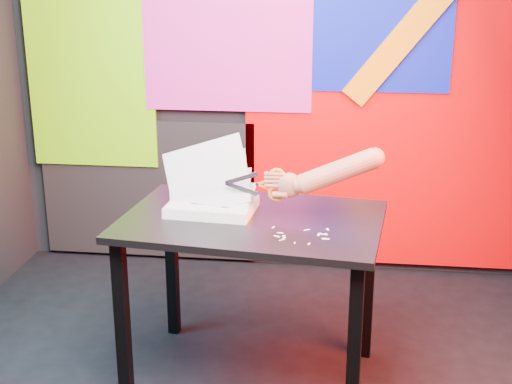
# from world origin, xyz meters

# --- Properties ---
(room) EXTENTS (3.01, 3.01, 2.71)m
(room) POSITION_xyz_m (0.00, 0.00, 1.35)
(room) COLOR black
(room) RESTS_ON ground
(backdrop) EXTENTS (2.88, 0.05, 2.08)m
(backdrop) POSITION_xyz_m (0.06, 1.46, 0.96)
(backdrop) COLOR #DC0003
(backdrop) RESTS_ON ground
(work_table) EXTENTS (1.14, 0.83, 0.75)m
(work_table) POSITION_xyz_m (0.04, 0.24, 0.64)
(work_table) COLOR black
(work_table) RESTS_ON ground
(printout_stack) EXTENTS (0.42, 0.29, 0.34)m
(printout_stack) POSITION_xyz_m (-0.14, 0.30, 0.78)
(printout_stack) COLOR white
(printout_stack) RESTS_ON work_table
(scissors) EXTENTS (0.25, 0.02, 0.14)m
(scissors) POSITION_xyz_m (0.13, 0.27, 0.89)
(scissors) COLOR #ACAECF
(scissors) RESTS_ON printout_stack
(hand_forearm) EXTENTS (0.47, 0.09, 0.22)m
(hand_forearm) POSITION_xyz_m (0.36, 0.27, 0.94)
(hand_forearm) COLOR #A0594E
(hand_forearm) RESTS_ON work_table
(paper_clippings) EXTENTS (0.23, 0.18, 0.00)m
(paper_clippings) POSITION_xyz_m (0.28, 0.07, 0.75)
(paper_clippings) COLOR silver
(paper_clippings) RESTS_ON work_table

